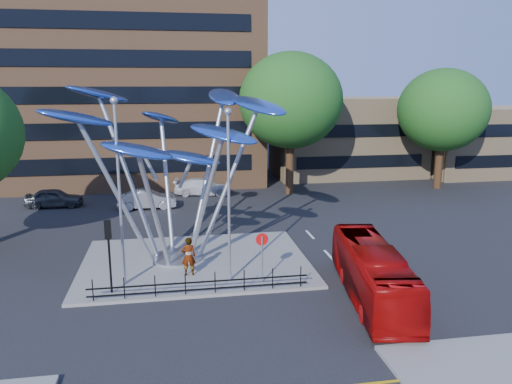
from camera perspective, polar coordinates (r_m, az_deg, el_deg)
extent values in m
plane|color=black|center=(21.92, -3.39, -13.45)|extent=(120.00, 120.00, 0.00)
cube|color=slate|center=(27.34, -6.90, -7.96)|extent=(12.00, 9.00, 0.15)
cube|color=brown|center=(52.05, -14.70, 18.06)|extent=(25.00, 15.00, 30.00)
cube|color=tan|center=(53.09, 10.33, 6.24)|extent=(15.00, 8.00, 8.00)
cube|color=tan|center=(57.73, 24.25, 5.33)|extent=(12.00, 8.00, 7.00)
cylinder|color=black|center=(43.34, 3.88, 3.52)|extent=(0.70, 0.70, 5.72)
ellipsoid|color=#1D4915|center=(42.84, 3.98, 10.41)|extent=(8.80, 8.80, 8.10)
cylinder|color=black|center=(48.59, 20.18, 3.36)|extent=(0.70, 0.70, 5.06)
ellipsoid|color=#1D4915|center=(48.13, 20.59, 8.77)|extent=(8.00, 8.00, 7.36)
cylinder|color=#9EA0A5|center=(27.74, -9.05, -7.42)|extent=(2.80, 2.80, 0.12)
cylinder|color=#9EA0A5|center=(26.13, -11.94, -0.01)|extent=(0.24, 0.24, 7.80)
ellipsoid|color=blue|center=(24.95, -19.86, 8.00)|extent=(3.92, 2.95, 1.39)
cylinder|color=#9EA0A5|center=(25.88, -10.13, -1.65)|extent=(0.24, 0.24, 6.40)
ellipsoid|color=blue|center=(23.16, -13.43, 4.62)|extent=(3.47, 1.78, 1.31)
cylinder|color=#9EA0A5|center=(26.01, -7.96, -0.82)|extent=(0.24, 0.24, 7.00)
ellipsoid|color=blue|center=(23.97, -3.75, 6.63)|extent=(3.81, 3.11, 1.36)
cylinder|color=#9EA0A5|center=(26.68, -6.76, 0.87)|extent=(0.24, 0.24, 8.20)
ellipsoid|color=blue|center=(26.95, 0.31, 9.86)|extent=(3.52, 4.06, 1.44)
cylinder|color=#9EA0A5|center=(27.51, -7.71, 1.62)|extent=(0.24, 0.24, 8.60)
ellipsoid|color=blue|center=(29.19, -3.71, 10.82)|extent=(2.21, 3.79, 1.39)
cylinder|color=#9EA0A5|center=(27.71, -9.74, 0.36)|extent=(0.24, 0.24, 7.40)
ellipsoid|color=blue|center=(29.79, -10.80, 8.35)|extent=(3.02, 3.71, 1.34)
cylinder|color=#9EA0A5|center=(27.00, -11.49, 1.49)|extent=(0.24, 0.24, 8.80)
ellipsoid|color=blue|center=(28.17, -17.60, 10.63)|extent=(3.88, 3.60, 1.42)
ellipsoid|color=blue|center=(26.59, -13.38, 4.73)|extent=(3.40, 1.96, 1.13)
ellipsoid|color=blue|center=(26.02, -7.46, 3.91)|extent=(3.39, 2.16, 1.11)
cylinder|color=#9EA0A5|center=(23.81, -15.31, -0.53)|extent=(0.14, 0.14, 8.50)
sphere|color=#9EA0A5|center=(23.26, -15.93, 10.02)|extent=(0.36, 0.36, 0.36)
cylinder|color=#9EA0A5|center=(23.40, -3.12, -0.96)|extent=(0.14, 0.14, 8.00)
sphere|color=#9EA0A5|center=(22.80, -3.24, 9.17)|extent=(0.36, 0.36, 0.36)
cylinder|color=black|center=(23.64, -16.38, -7.39)|extent=(0.10, 0.10, 3.20)
cube|color=black|center=(23.21, -16.59, -4.13)|extent=(0.28, 0.18, 0.85)
sphere|color=#FF0C0C|center=(23.14, -16.63, -3.47)|extent=(0.18, 0.18, 0.18)
cylinder|color=#9EA0A5|center=(23.96, 0.70, -7.74)|extent=(0.08, 0.08, 2.30)
cylinder|color=red|center=(23.66, 0.69, -5.44)|extent=(0.60, 0.04, 0.60)
cube|color=white|center=(23.68, 0.69, -5.43)|extent=(0.42, 0.03, 0.10)
cylinder|color=black|center=(23.39, -18.16, -10.62)|extent=(0.05, 0.05, 1.00)
cylinder|color=black|center=(23.22, -14.83, -10.57)|extent=(0.05, 0.05, 1.00)
cylinder|color=black|center=(23.13, -11.46, -10.50)|extent=(0.05, 0.05, 1.00)
cylinder|color=black|center=(23.11, -8.08, -10.38)|extent=(0.05, 0.05, 1.00)
cylinder|color=black|center=(23.17, -4.70, -10.23)|extent=(0.05, 0.05, 1.00)
cylinder|color=black|center=(23.31, -1.36, -10.05)|extent=(0.05, 0.05, 1.00)
cylinder|color=black|center=(23.53, 1.92, -9.83)|extent=(0.05, 0.05, 1.00)
cylinder|color=black|center=(23.82, 5.13, -9.59)|extent=(0.05, 0.05, 1.00)
cube|color=black|center=(23.11, -6.39, -10.19)|extent=(10.00, 0.06, 0.06)
cube|color=black|center=(23.25, -6.37, -10.99)|extent=(10.00, 0.06, 0.06)
imported|color=#980707|center=(23.18, 13.15, -8.95)|extent=(3.37, 9.11, 2.48)
imported|color=gray|center=(25.12, -7.73, -7.30)|extent=(0.74, 0.52, 1.96)
imported|color=#393C40|center=(41.97, -22.06, -0.62)|extent=(4.35, 1.79, 1.47)
imported|color=#AAACB2|center=(39.36, -12.34, -0.82)|extent=(4.42, 1.54, 1.46)
imported|color=silver|center=(43.43, -6.17, 0.60)|extent=(5.01, 2.52, 1.40)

